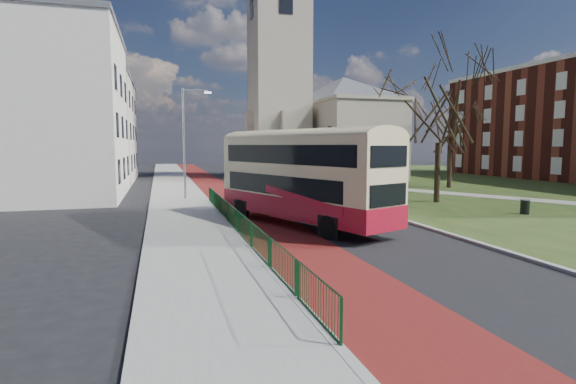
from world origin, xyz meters
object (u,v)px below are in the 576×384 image
object	(u,v)px
streetlamp	(186,137)
bus	(301,173)
winter_tree_far	(451,125)
winter_tree_near	(440,95)
litter_bin	(525,207)

from	to	relation	value
streetlamp	bus	bearing A→B (deg)	-68.82
bus	winter_tree_far	world-z (taller)	winter_tree_far
streetlamp	winter_tree_far	bearing A→B (deg)	6.04
winter_tree_near	bus	bearing A→B (deg)	-153.60
streetlamp	litter_bin	size ratio (longest dim) A/B	9.26
bus	litter_bin	distance (m)	13.74
streetlamp	winter_tree_near	distance (m)	18.22
streetlamp	winter_tree_near	xyz separation A→B (m)	(16.71, -6.67, 2.87)
streetlamp	bus	xyz separation A→B (m)	(4.86, -12.55, -1.95)
bus	winter_tree_near	size ratio (longest dim) A/B	1.05
streetlamp	winter_tree_far	xyz separation A→B (m)	(24.36, 2.58, 1.32)
litter_bin	bus	bearing A→B (deg)	178.86
streetlamp	bus	world-z (taller)	streetlamp
bus	winter_tree_near	xyz separation A→B (m)	(11.85, 5.88, 4.82)
winter_tree_far	bus	bearing A→B (deg)	-142.20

